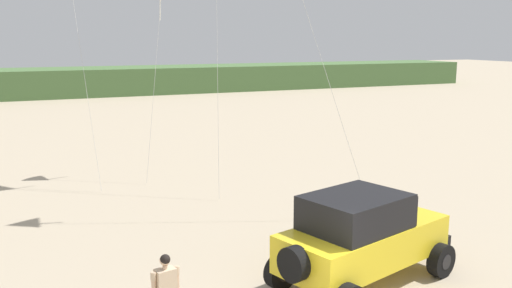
# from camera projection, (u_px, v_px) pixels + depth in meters

# --- Properties ---
(dune_ridge) EXTENTS (90.00, 7.84, 2.76)m
(dune_ridge) POSITION_uv_depth(u_px,v_px,m) (99.00, 81.00, 57.85)
(dune_ridge) COLOR #4C703D
(dune_ridge) RESTS_ON ground_plane
(jeep) EXTENTS (5.02, 3.51, 2.26)m
(jeep) POSITION_uv_depth(u_px,v_px,m) (362.00, 236.00, 13.06)
(jeep) COLOR yellow
(jeep) RESTS_ON ground_plane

